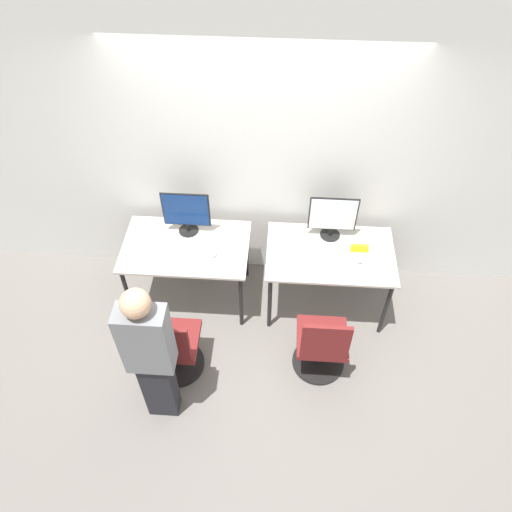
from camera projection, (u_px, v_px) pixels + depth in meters
ground_plane at (255, 328)px, 4.91m from camera, size 20.00×20.00×0.00m
wall_back at (261, 159)px, 4.45m from camera, size 12.00×0.05×2.80m
desk_left at (186, 251)px, 4.69m from camera, size 1.18×0.74×0.75m
monitor_left at (186, 212)px, 4.59m from camera, size 0.44×0.19×0.46m
keyboard_left at (183, 254)px, 4.55m from camera, size 0.40×0.15×0.02m
mouse_left at (214, 253)px, 4.55m from camera, size 0.06×0.09×0.03m
office_chair_left at (173, 349)px, 4.34m from camera, size 0.48×0.48×0.88m
person_left at (150, 354)px, 3.71m from camera, size 0.36×0.21×1.60m
desk_right at (330, 258)px, 4.63m from camera, size 1.18×0.74×0.75m
monitor_right at (333, 217)px, 4.55m from camera, size 0.44×0.19×0.46m
keyboard_right at (331, 258)px, 4.51m from camera, size 0.40×0.15×0.02m
mouse_right at (360, 260)px, 4.50m from camera, size 0.06×0.09×0.03m
office_chair_right at (322, 347)px, 4.35m from camera, size 0.48×0.48×0.88m
placard_right at (359, 248)px, 4.56m from camera, size 0.16×0.03×0.08m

